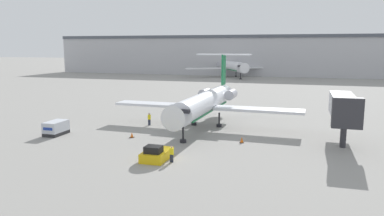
{
  "coord_description": "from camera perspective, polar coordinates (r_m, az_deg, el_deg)",
  "views": [
    {
      "loc": [
        13.79,
        -34.95,
        11.66
      ],
      "look_at": [
        0.0,
        11.64,
        3.62
      ],
      "focal_mm": 35.0,
      "sensor_mm": 36.0,
      "label": 1
    }
  ],
  "objects": [
    {
      "name": "jet_bridge",
      "position": [
        48.23,
        22.07,
        0.09
      ],
      "size": [
        3.2,
        10.51,
        6.19
      ],
      "color": "#2D2D33",
      "rests_on": "ground"
    },
    {
      "name": "worker_by_wing",
      "position": [
        56.08,
        -6.53,
        -1.65
      ],
      "size": [
        0.4,
        0.26,
        1.85
      ],
      "color": "#232838",
      "rests_on": "ground"
    },
    {
      "name": "airplane_main",
      "position": [
        54.13,
        2.02,
        0.88
      ],
      "size": [
        27.95,
        25.1,
        10.37
      ],
      "color": "silver",
      "rests_on": "ground"
    },
    {
      "name": "ground_plane",
      "position": [
        39.35,
        -4.86,
        -7.88
      ],
      "size": [
        600.0,
        600.0,
        0.0
      ],
      "primitive_type": "plane",
      "color": "gray"
    },
    {
      "name": "airplane_parked_far_left",
      "position": [
        144.63,
        5.96,
        6.39
      ],
      "size": [
        32.55,
        28.39,
        11.12
      ],
      "color": "white",
      "rests_on": "ground"
    },
    {
      "name": "luggage_cart",
      "position": [
        52.96,
        -20.01,
        -2.88
      ],
      "size": [
        1.97,
        3.38,
        1.84
      ],
      "color": "#232326",
      "rests_on": "ground"
    },
    {
      "name": "terminal_building",
      "position": [
        155.61,
        11.51,
        7.89
      ],
      "size": [
        180.0,
        16.8,
        16.07
      ],
      "color": "#B2B2B7",
      "rests_on": "ground"
    },
    {
      "name": "traffic_cone_right",
      "position": [
        46.25,
        7.6,
        -4.84
      ],
      "size": [
        0.56,
        0.56,
        0.74
      ],
      "color": "black",
      "rests_on": "ground"
    },
    {
      "name": "traffic_cone_left",
      "position": [
        49.05,
        -9.15,
        -4.09
      ],
      "size": [
        0.58,
        0.58,
        0.68
      ],
      "color": "black",
      "rests_on": "ground"
    },
    {
      "name": "worker_near_tug",
      "position": [
        38.22,
        -3.13,
        -6.96
      ],
      "size": [
        0.4,
        0.24,
        1.73
      ],
      "color": "#232838",
      "rests_on": "ground"
    },
    {
      "name": "pushback_tug",
      "position": [
        39.35,
        -5.43,
        -6.98
      ],
      "size": [
        2.38,
        4.02,
        1.65
      ],
      "color": "yellow",
      "rests_on": "ground"
    }
  ]
}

